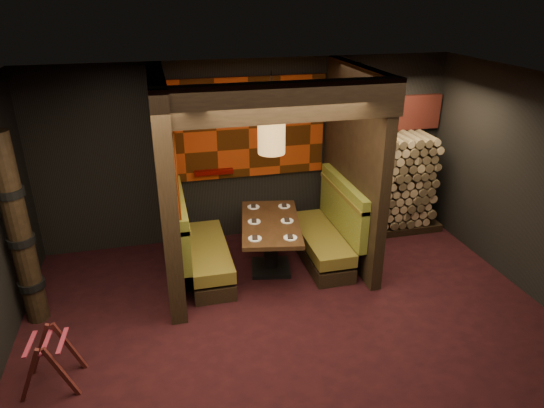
{
  "coord_description": "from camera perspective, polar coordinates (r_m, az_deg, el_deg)",
  "views": [
    {
      "loc": [
        -1.41,
        -4.42,
        3.76
      ],
      "look_at": [
        0.0,
        1.3,
        1.15
      ],
      "focal_mm": 32.0,
      "sensor_mm": 36.0,
      "label": 1
    }
  ],
  "objects": [
    {
      "name": "firewood_stack",
      "position": [
        8.25,
        13.8,
        2.3
      ],
      "size": [
        1.73,
        0.7,
        1.64
      ],
      "color": "black",
      "rests_on": "floor"
    },
    {
      "name": "floor",
      "position": [
        5.98,
        3.1,
        -15.25
      ],
      "size": [
        6.5,
        5.5,
        0.02
      ],
      "primitive_type": "cube",
      "color": "black",
      "rests_on": "ground"
    },
    {
      "name": "bay_front_post",
      "position": [
        7.35,
        9.37,
        5.04
      ],
      "size": [
        0.08,
        0.08,
        2.85
      ],
      "primitive_type": "cube",
      "color": "black",
      "rests_on": "floor"
    },
    {
      "name": "booth_bench_left",
      "position": [
        6.95,
        -8.45,
        -5.3
      ],
      "size": [
        0.68,
        1.6,
        1.14
      ],
      "color": "black",
      "rests_on": "floor"
    },
    {
      "name": "header_beam",
      "position": [
        5.42,
        1.29,
        11.87
      ],
      "size": [
        2.85,
        0.18,
        0.44
      ],
      "primitive_type": "cube",
      "color": "black",
      "rests_on": "partition_left"
    },
    {
      "name": "tapa_side_panel",
      "position": [
        6.53,
        -11.73,
        6.39
      ],
      "size": [
        0.04,
        1.85,
        1.45
      ],
      "primitive_type": "cube",
      "color": "#A1320C",
      "rests_on": "partition_left"
    },
    {
      "name": "luggage_rack",
      "position": [
        5.64,
        -24.66,
        -16.2
      ],
      "size": [
        0.63,
        0.47,
        0.66
      ],
      "color": "#431613",
      "rests_on": "floor"
    },
    {
      "name": "mosaic_header",
      "position": [
        8.21,
        13.51,
        10.28
      ],
      "size": [
        1.83,
        0.1,
        0.56
      ],
      "primitive_type": "cube",
      "color": "maroon",
      "rests_on": "wall_back"
    },
    {
      "name": "pendant_lamp",
      "position": [
        6.31,
        -0.06,
        7.96
      ],
      "size": [
        0.36,
        0.36,
        1.05
      ],
      "color": "#AE7F42",
      "rests_on": "ceiling"
    },
    {
      "name": "totem_column",
      "position": [
        6.31,
        -27.56,
        -3.1
      ],
      "size": [
        0.31,
        0.31,
        2.4
      ],
      "color": "black",
      "rests_on": "floor"
    },
    {
      "name": "place_settings",
      "position": [
        6.8,
        -0.16,
        -2.01
      ],
      "size": [
        0.82,
        1.26,
        0.03
      ],
      "color": "white",
      "rests_on": "dining_table"
    },
    {
      "name": "dining_table",
      "position": [
        6.91,
        -0.16,
        -3.85
      ],
      "size": [
        1.06,
        1.6,
        0.78
      ],
      "color": "black",
      "rests_on": "floor"
    },
    {
      "name": "booth_bench_right",
      "position": [
        7.32,
        6.45,
        -3.59
      ],
      "size": [
        0.68,
        1.6,
        1.14
      ],
      "color": "black",
      "rests_on": "floor"
    },
    {
      "name": "lacquer_shelf",
      "position": [
        7.57,
        -6.89,
        3.79
      ],
      "size": [
        0.6,
        0.12,
        0.07
      ],
      "primitive_type": "cube",
      "color": "#540503",
      "rests_on": "wall_back"
    },
    {
      "name": "wall_back",
      "position": [
        7.68,
        -2.62,
        6.17
      ],
      "size": [
        6.5,
        0.02,
        2.85
      ],
      "primitive_type": "cube",
      "color": "black",
      "rests_on": "ground"
    },
    {
      "name": "ceiling",
      "position": [
        4.73,
        3.87,
        12.88
      ],
      "size": [
        6.5,
        5.5,
        0.02
      ],
      "primitive_type": "cube",
      "color": "black",
      "rests_on": "ground"
    },
    {
      "name": "partition_left",
      "position": [
        6.5,
        -12.39,
        2.28
      ],
      "size": [
        0.2,
        2.2,
        2.85
      ],
      "primitive_type": "cube",
      "color": "black",
      "rests_on": "floor"
    },
    {
      "name": "partition_right",
      "position": [
        7.09,
        9.5,
        4.33
      ],
      "size": [
        0.15,
        2.1,
        2.85
      ],
      "primitive_type": "cube",
      "color": "black",
      "rests_on": "floor"
    },
    {
      "name": "tapa_back_panel",
      "position": [
        7.52,
        -2.79,
        8.91
      ],
      "size": [
        2.4,
        0.06,
        1.55
      ],
      "primitive_type": "cube",
      "color": "#A1320C",
      "rests_on": "wall_back"
    }
  ]
}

